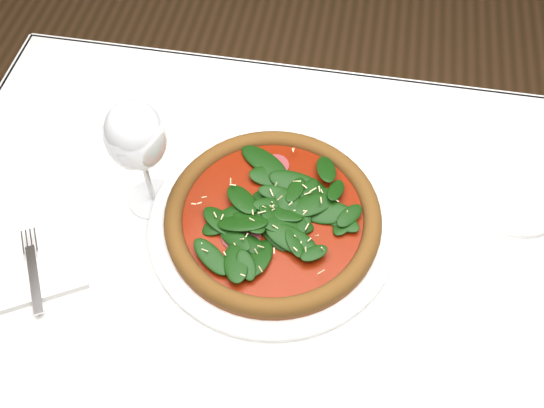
% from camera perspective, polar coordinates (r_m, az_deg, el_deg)
% --- Properties ---
extents(ground, '(6.00, 6.00, 0.00)m').
position_cam_1_polar(ground, '(1.63, 1.42, -17.51)').
color(ground, brown).
rests_on(ground, ground).
extents(dining_table, '(1.21, 0.81, 0.75)m').
position_cam_1_polar(dining_table, '(1.03, 2.16, -7.15)').
color(dining_table, silver).
rests_on(dining_table, ground).
extents(plate, '(0.39, 0.39, 0.02)m').
position_cam_1_polar(plate, '(0.95, 0.08, -1.75)').
color(plate, white).
rests_on(plate, dining_table).
extents(pizza, '(0.35, 0.35, 0.04)m').
position_cam_1_polar(pizza, '(0.94, 0.08, -1.02)').
color(pizza, brown).
rests_on(pizza, plate).
extents(wine_glass, '(0.09, 0.09, 0.22)m').
position_cam_1_polar(wine_glass, '(0.89, -12.67, 6.06)').
color(wine_glass, white).
rests_on(wine_glass, dining_table).
extents(napkin, '(0.16, 0.13, 0.01)m').
position_cam_1_polar(napkin, '(0.97, -21.32, -6.80)').
color(napkin, silver).
rests_on(napkin, dining_table).
extents(fork, '(0.09, 0.14, 0.00)m').
position_cam_1_polar(fork, '(0.98, -21.63, -5.24)').
color(fork, silver).
rests_on(fork, napkin).
extents(saucer_far, '(0.15, 0.15, 0.01)m').
position_cam_1_polar(saucer_far, '(1.06, 21.99, 0.68)').
color(saucer_far, white).
rests_on(saucer_far, dining_table).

